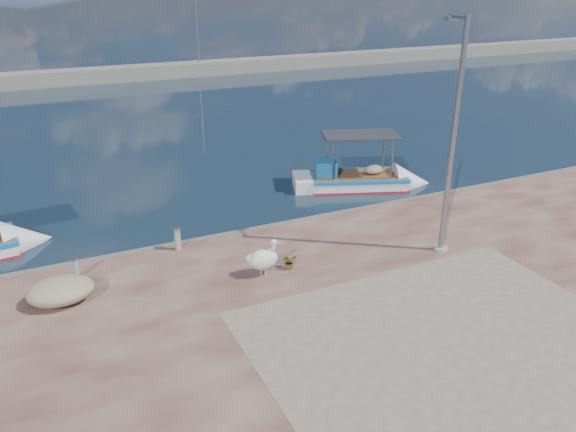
# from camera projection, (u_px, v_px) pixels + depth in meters

# --- Properties ---
(ground) EXTENTS (1400.00, 1400.00, 0.00)m
(ground) POSITION_uv_depth(u_px,v_px,m) (347.00, 308.00, 15.45)
(ground) COLOR #162635
(ground) RESTS_ON ground
(quay_patch) EXTENTS (9.00, 7.00, 0.01)m
(quay_patch) POSITION_uv_depth(u_px,v_px,m) (450.00, 343.00, 13.15)
(quay_patch) COLOR gray
(quay_patch) RESTS_ON quay
(breakwater) EXTENTS (120.00, 2.20, 7.50)m
(breakwater) POSITION_uv_depth(u_px,v_px,m) (110.00, 75.00, 48.48)
(breakwater) COLOR gray
(breakwater) RESTS_ON ground
(boat_right) EXTENTS (5.97, 3.73, 2.73)m
(boat_right) POSITION_uv_depth(u_px,v_px,m) (356.00, 182.00, 24.31)
(boat_right) COLOR white
(boat_right) RESTS_ON ground
(pelican) EXTENTS (1.19, 0.84, 1.14)m
(pelican) POSITION_uv_depth(u_px,v_px,m) (264.00, 259.00, 15.94)
(pelican) COLOR tan
(pelican) RESTS_ON quay
(lamp_post) EXTENTS (0.44, 0.96, 7.00)m
(lamp_post) POSITION_uv_depth(u_px,v_px,m) (452.00, 148.00, 16.36)
(lamp_post) COLOR gray
(lamp_post) RESTS_ON quay
(bollard_near) EXTENTS (0.25, 0.25, 0.77)m
(bollard_near) POSITION_uv_depth(u_px,v_px,m) (178.00, 237.00, 17.50)
(bollard_near) COLOR gray
(bollard_near) RESTS_ON quay
(bollard_far) EXTENTS (0.22, 0.22, 0.66)m
(bollard_far) POSITION_uv_depth(u_px,v_px,m) (75.00, 267.00, 15.85)
(bollard_far) COLOR gray
(bollard_far) RESTS_ON quay
(potted_plant) EXTENTS (0.45, 0.41, 0.45)m
(potted_plant) POSITION_uv_depth(u_px,v_px,m) (289.00, 262.00, 16.43)
(potted_plant) COLOR #33722D
(potted_plant) RESTS_ON quay
(net_pile_b) EXTENTS (1.70, 1.33, 0.66)m
(net_pile_b) POSITION_uv_depth(u_px,v_px,m) (61.00, 291.00, 14.71)
(net_pile_b) COLOR #BFAE8E
(net_pile_b) RESTS_ON quay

